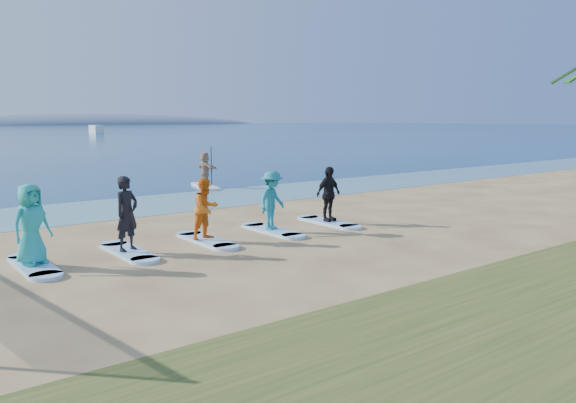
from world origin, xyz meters
TOP-DOWN VIEW (x-y plane):
  - ground at (0.00, 0.00)m, footprint 600.00×600.00m
  - shallow_water at (0.00, 10.50)m, footprint 600.00×600.00m
  - island_ridge at (95.00, 300.00)m, footprint 220.00×56.00m
  - paddleboard at (4.72, 14.09)m, footprint 1.38×3.08m
  - paddleboarder at (4.72, 14.09)m, footprint 0.52×1.53m
  - boat_offshore_b at (34.20, 117.35)m, footprint 2.39×6.52m
  - surfboard_0 at (-5.85, 3.16)m, footprint 0.70×2.20m
  - student_0 at (-5.85, 3.16)m, footprint 1.07×0.90m
  - surfboard_1 at (-3.60, 3.16)m, footprint 0.70×2.20m
  - student_1 at (-3.60, 3.16)m, footprint 0.82×0.70m
  - surfboard_2 at (-1.34, 3.16)m, footprint 0.70×2.20m
  - student_2 at (-1.34, 3.16)m, footprint 0.95×0.81m
  - surfboard_3 at (0.92, 3.16)m, footprint 0.70×2.20m
  - student_3 at (0.92, 3.16)m, footprint 1.31×1.04m
  - surfboard_4 at (3.17, 3.16)m, footprint 0.70×2.20m
  - student_4 at (3.17, 3.16)m, footprint 1.09×0.55m

SIDE VIEW (x-z plane):
  - ground at x=0.00m, z-range 0.00..0.00m
  - island_ridge at x=95.00m, z-range -9.00..9.00m
  - boat_offshore_b at x=34.20m, z-range -0.91..0.91m
  - shallow_water at x=0.00m, z-range 0.01..0.01m
  - surfboard_0 at x=-5.85m, z-range 0.00..0.09m
  - surfboard_1 at x=-3.60m, z-range 0.00..0.09m
  - surfboard_2 at x=-1.34m, z-range 0.00..0.09m
  - surfboard_3 at x=0.92m, z-range 0.00..0.09m
  - surfboard_4 at x=3.17m, z-range 0.00..0.09m
  - paddleboard at x=4.72m, z-range 0.00..0.12m
  - paddleboarder at x=4.72m, z-range 0.12..1.76m
  - student_2 at x=-1.34m, z-range 0.09..1.80m
  - student_3 at x=0.92m, z-range 0.09..1.87m
  - student_4 at x=3.17m, z-range 0.09..1.87m
  - student_0 at x=-5.85m, z-range 0.09..1.96m
  - student_1 at x=-3.60m, z-range 0.09..1.99m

